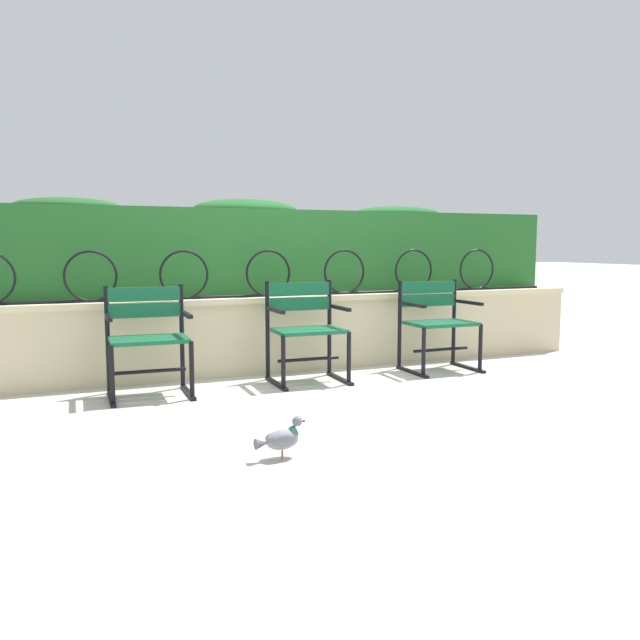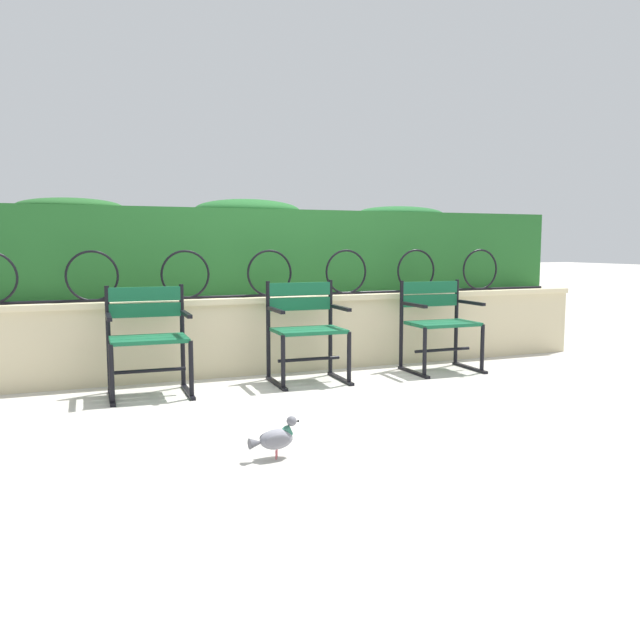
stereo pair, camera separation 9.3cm
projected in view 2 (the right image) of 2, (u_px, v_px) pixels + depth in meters
ground_plane at (326, 390)px, 5.20m from camera, size 60.00×60.00×0.00m
stone_wall at (286, 332)px, 6.05m from camera, size 6.25×0.41×0.69m
iron_arch_fence at (272, 276)px, 5.86m from camera, size 5.73×0.02×0.42m
hedge_row at (268, 248)px, 6.39m from camera, size 6.12×0.59×0.90m
park_chair_left at (148, 335)px, 5.01m from camera, size 0.63×0.54×0.84m
park_chair_centre at (306, 327)px, 5.51m from camera, size 0.62×0.54×0.85m
park_chair_right at (439, 321)px, 6.00m from camera, size 0.64×0.53×0.82m
pigeon_near_chairs at (276, 438)px, 3.53m from camera, size 0.29×0.12×0.22m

